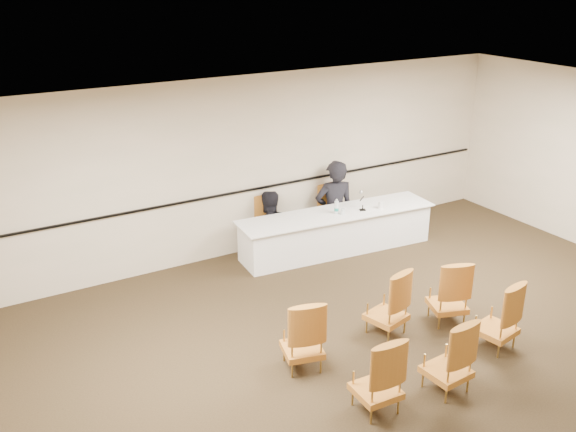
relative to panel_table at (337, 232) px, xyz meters
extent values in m
plane|color=black|center=(-1.17, -3.20, -0.35)|extent=(10.00, 10.00, 0.00)
plane|color=silver|center=(-1.17, -3.20, 2.65)|extent=(10.00, 10.00, 0.00)
cube|color=beige|center=(-1.17, 0.80, 1.15)|extent=(10.00, 0.04, 3.00)
cube|color=black|center=(-1.17, 0.76, 0.75)|extent=(9.80, 0.04, 0.03)
imported|color=black|center=(0.29, 0.51, 0.11)|extent=(0.81, 0.64, 1.97)
imported|color=black|center=(-1.00, 0.62, -0.08)|extent=(0.85, 0.70, 1.61)
cube|color=white|center=(0.53, -0.13, 0.35)|extent=(0.35, 0.30, 0.00)
cylinder|color=silver|center=(0.03, -0.12, 0.40)|extent=(0.08, 0.08, 0.10)
cylinder|color=white|center=(0.74, -0.23, 0.42)|extent=(0.11, 0.11, 0.13)
camera|label=1|loc=(-5.87, -8.28, 4.25)|focal=40.00mm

